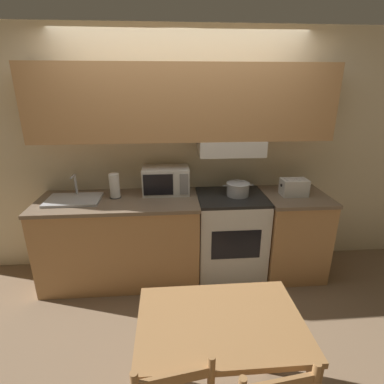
{
  "coord_description": "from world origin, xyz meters",
  "views": [
    {
      "loc": [
        -0.16,
        -3.17,
        2.0
      ],
      "look_at": [
        0.05,
        -0.58,
        1.06
      ],
      "focal_mm": 28.0,
      "sensor_mm": 36.0,
      "label": 1
    }
  ],
  "objects_px": {
    "stove_range": "(230,235)",
    "paper_towel_roll": "(115,186)",
    "microwave": "(166,180)",
    "sink_basin": "(74,199)",
    "dining_table": "(220,338)",
    "cooking_pot": "(238,189)",
    "toaster": "(294,187)"
  },
  "relations": [
    {
      "from": "stove_range",
      "to": "dining_table",
      "type": "relative_size",
      "value": 0.98
    },
    {
      "from": "cooking_pot",
      "to": "toaster",
      "type": "relative_size",
      "value": 1.15
    },
    {
      "from": "stove_range",
      "to": "paper_towel_roll",
      "type": "height_order",
      "value": "paper_towel_roll"
    },
    {
      "from": "cooking_pot",
      "to": "sink_basin",
      "type": "relative_size",
      "value": 0.61
    },
    {
      "from": "microwave",
      "to": "dining_table",
      "type": "height_order",
      "value": "microwave"
    },
    {
      "from": "sink_basin",
      "to": "paper_towel_roll",
      "type": "xyz_separation_m",
      "value": [
        0.4,
        0.06,
        0.11
      ]
    },
    {
      "from": "paper_towel_roll",
      "to": "cooking_pot",
      "type": "bearing_deg",
      "value": -1.83
    },
    {
      "from": "microwave",
      "to": "sink_basin",
      "type": "relative_size",
      "value": 0.93
    },
    {
      "from": "microwave",
      "to": "toaster",
      "type": "height_order",
      "value": "microwave"
    },
    {
      "from": "stove_range",
      "to": "sink_basin",
      "type": "height_order",
      "value": "sink_basin"
    },
    {
      "from": "cooking_pot",
      "to": "paper_towel_roll",
      "type": "height_order",
      "value": "paper_towel_roll"
    },
    {
      "from": "stove_range",
      "to": "microwave",
      "type": "distance_m",
      "value": 0.91
    },
    {
      "from": "stove_range",
      "to": "paper_towel_roll",
      "type": "relative_size",
      "value": 3.65
    },
    {
      "from": "paper_towel_roll",
      "to": "microwave",
      "type": "bearing_deg",
      "value": 11.09
    },
    {
      "from": "sink_basin",
      "to": "dining_table",
      "type": "distance_m",
      "value": 1.98
    },
    {
      "from": "toaster",
      "to": "dining_table",
      "type": "xyz_separation_m",
      "value": [
        -1.02,
        -1.51,
        -0.37
      ]
    },
    {
      "from": "toaster",
      "to": "stove_range",
      "type": "bearing_deg",
      "value": 176.95
    },
    {
      "from": "stove_range",
      "to": "toaster",
      "type": "bearing_deg",
      "value": -3.05
    },
    {
      "from": "toaster",
      "to": "sink_basin",
      "type": "height_order",
      "value": "sink_basin"
    },
    {
      "from": "stove_range",
      "to": "microwave",
      "type": "xyz_separation_m",
      "value": [
        -0.68,
        0.14,
        0.59
      ]
    },
    {
      "from": "toaster",
      "to": "microwave",
      "type": "bearing_deg",
      "value": 172.3
    },
    {
      "from": "paper_towel_roll",
      "to": "dining_table",
      "type": "height_order",
      "value": "paper_towel_roll"
    },
    {
      "from": "sink_basin",
      "to": "microwave",
      "type": "bearing_deg",
      "value": 10.24
    },
    {
      "from": "cooking_pot",
      "to": "microwave",
      "type": "bearing_deg",
      "value": 169.18
    },
    {
      "from": "dining_table",
      "to": "cooking_pot",
      "type": "bearing_deg",
      "value": 74.25
    },
    {
      "from": "microwave",
      "to": "dining_table",
      "type": "distance_m",
      "value": 1.77
    },
    {
      "from": "toaster",
      "to": "paper_towel_roll",
      "type": "bearing_deg",
      "value": 177.59
    },
    {
      "from": "cooking_pot",
      "to": "dining_table",
      "type": "distance_m",
      "value": 1.65
    },
    {
      "from": "microwave",
      "to": "sink_basin",
      "type": "xyz_separation_m",
      "value": [
        -0.92,
        -0.17,
        -0.12
      ]
    },
    {
      "from": "stove_range",
      "to": "paper_towel_roll",
      "type": "bearing_deg",
      "value": 177.93
    },
    {
      "from": "cooking_pot",
      "to": "dining_table",
      "type": "xyz_separation_m",
      "value": [
        -0.44,
        -1.55,
        -0.36
      ]
    },
    {
      "from": "cooking_pot",
      "to": "dining_table",
      "type": "height_order",
      "value": "cooking_pot"
    }
  ]
}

